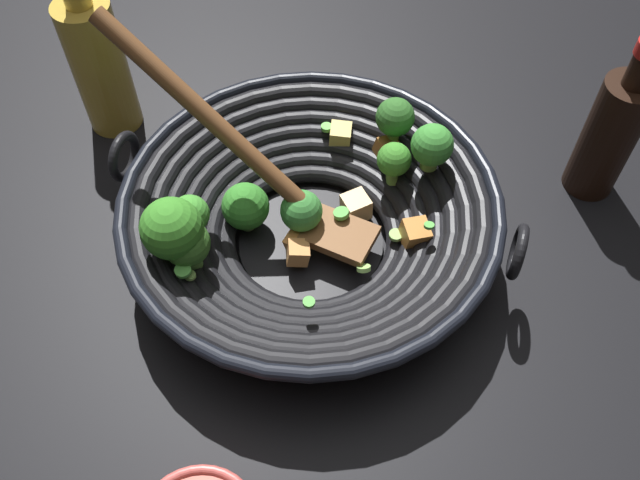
# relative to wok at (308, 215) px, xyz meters

# --- Properties ---
(ground_plane) EXTENTS (4.00, 4.00, 0.00)m
(ground_plane) POSITION_rel_wok_xyz_m (-0.00, 0.00, -0.05)
(ground_plane) COLOR black
(wok) EXTENTS (0.38, 0.42, 0.23)m
(wok) POSITION_rel_wok_xyz_m (0.00, 0.00, 0.00)
(wok) COLOR black
(wok) RESTS_ON ground
(soy_sauce_bottle) EXTENTS (0.06, 0.06, 0.19)m
(soy_sauce_bottle) POSITION_rel_wok_xyz_m (-0.20, 0.26, 0.03)
(soy_sauce_bottle) COLOR black
(soy_sauce_bottle) RESTS_ON ground
(cooking_oil_bottle) EXTENTS (0.06, 0.06, 0.22)m
(cooking_oil_bottle) POSITION_rel_wok_xyz_m (-0.09, -0.29, 0.03)
(cooking_oil_bottle) COLOR gold
(cooking_oil_bottle) RESTS_ON ground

